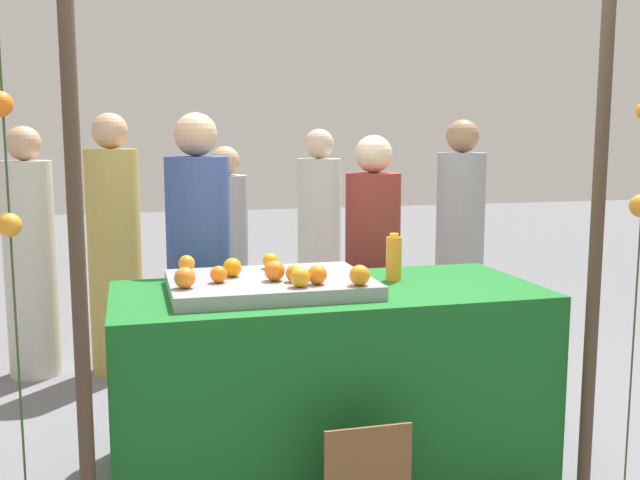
{
  "coord_description": "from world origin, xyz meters",
  "views": [
    {
      "loc": [
        -0.86,
        -3.13,
        1.56
      ],
      "look_at": [
        0.0,
        0.15,
        1.07
      ],
      "focal_mm": 41.26,
      "sensor_mm": 36.0,
      "label": 1
    }
  ],
  "objects": [
    {
      "name": "canopy_post_right",
      "position": [
        1.04,
        -0.47,
        1.15
      ],
      "size": [
        0.06,
        0.06,
        2.31
      ],
      "primitive_type": "cylinder",
      "color": "#473828",
      "rests_on": "ground_plane"
    },
    {
      "name": "orange_6",
      "position": [
        -0.65,
        -0.12,
        0.98
      ],
      "size": [
        0.09,
        0.09,
        0.09
      ],
      "primitive_type": "sphere",
      "color": "orange",
      "rests_on": "orange_tray"
    },
    {
      "name": "canopy_post_left",
      "position": [
        -1.04,
        -0.47,
        1.15
      ],
      "size": [
        0.06,
        0.06,
        2.31
      ],
      "primitive_type": "cylinder",
      "color": "#473828",
      "rests_on": "ground_plane"
    },
    {
      "name": "ground_plane",
      "position": [
        0.0,
        0.0,
        0.0
      ],
      "size": [
        24.0,
        24.0,
        0.0
      ],
      "primitive_type": "plane",
      "color": "slate"
    },
    {
      "name": "orange_0",
      "position": [
        -0.22,
        0.24,
        0.97
      ],
      "size": [
        0.07,
        0.07,
        0.07
      ],
      "primitive_type": "sphere",
      "color": "orange",
      "rests_on": "orange_tray"
    },
    {
      "name": "orange_tray",
      "position": [
        -0.27,
        0.01,
        0.9
      ],
      "size": [
        0.88,
        0.65,
        0.06
      ],
      "primitive_type": "cube",
      "color": "gray",
      "rests_on": "stall_counter"
    },
    {
      "name": "orange_2",
      "position": [
        -0.18,
        -0.1,
        0.97
      ],
      "size": [
        0.07,
        0.07,
        0.07
      ],
      "primitive_type": "sphere",
      "color": "orange",
      "rests_on": "orange_tray"
    },
    {
      "name": "orange_4",
      "position": [
        -0.5,
        -0.04,
        0.97
      ],
      "size": [
        0.07,
        0.07,
        0.07
      ],
      "primitive_type": "sphere",
      "color": "orange",
      "rests_on": "orange_tray"
    },
    {
      "name": "orange_5",
      "position": [
        -0.1,
        -0.18,
        0.98
      ],
      "size": [
        0.08,
        0.08,
        0.08
      ],
      "primitive_type": "sphere",
      "color": "orange",
      "rests_on": "orange_tray"
    },
    {
      "name": "juice_bottle",
      "position": [
        0.35,
        0.11,
        0.98
      ],
      "size": [
        0.07,
        0.07,
        0.22
      ],
      "color": "orange",
      "rests_on": "stall_counter"
    },
    {
      "name": "crowd_person_0",
      "position": [
        -0.96,
        1.78,
        0.79
      ],
      "size": [
        0.34,
        0.34,
        1.7
      ],
      "color": "tan",
      "rests_on": "ground_plane"
    },
    {
      "name": "orange_1",
      "position": [
        -0.61,
        0.26,
        0.97
      ],
      "size": [
        0.08,
        0.08,
        0.08
      ],
      "primitive_type": "sphere",
      "color": "orange",
      "rests_on": "orange_tray"
    },
    {
      "name": "crowd_person_4",
      "position": [
        0.5,
        2.1,
        0.75
      ],
      "size": [
        0.32,
        0.32,
        1.6
      ],
      "color": "beige",
      "rests_on": "ground_plane"
    },
    {
      "name": "orange_9",
      "position": [
        -0.26,
        -0.06,
        0.98
      ],
      "size": [
        0.09,
        0.09,
        0.09
      ],
      "primitive_type": "sphere",
      "color": "orange",
      "rests_on": "orange_tray"
    },
    {
      "name": "orange_8",
      "position": [
        0.07,
        -0.25,
        0.98
      ],
      "size": [
        0.09,
        0.09,
        0.09
      ],
      "primitive_type": "sphere",
      "color": "orange",
      "rests_on": "orange_tray"
    },
    {
      "name": "vendor_right",
      "position": [
        0.47,
        0.78,
        0.73
      ],
      "size": [
        0.31,
        0.31,
        1.56
      ],
      "color": "maroon",
      "rests_on": "ground_plane"
    },
    {
      "name": "crowd_person_2",
      "position": [
        1.36,
        1.52,
        0.77
      ],
      "size": [
        0.33,
        0.33,
        1.66
      ],
      "color": "#99999E",
      "rests_on": "ground_plane"
    },
    {
      "name": "orange_3",
      "position": [
        -0.18,
        -0.22,
        0.98
      ],
      "size": [
        0.08,
        0.08,
        0.08
      ],
      "primitive_type": "sphere",
      "color": "orange",
      "rests_on": "orange_tray"
    },
    {
      "name": "orange_7",
      "position": [
        -0.42,
        0.08,
        0.98
      ],
      "size": [
        0.08,
        0.08,
        0.08
      ],
      "primitive_type": "sphere",
      "color": "orange",
      "rests_on": "orange_tray"
    },
    {
      "name": "garland_strand_left",
      "position": [
        -1.25,
        -0.54,
        1.71
      ],
      "size": [
        0.1,
        0.1,
        2.15
      ],
      "color": "#2D4C23",
      "rests_on": "ground_plane"
    },
    {
      "name": "crowd_person_1",
      "position": [
        -0.2,
        1.94,
        0.69
      ],
      "size": [
        0.3,
        0.3,
        1.48
      ],
      "color": "#99999E",
      "rests_on": "ground_plane"
    },
    {
      "name": "crowd_person_3",
      "position": [
        -1.48,
        1.85,
        0.75
      ],
      "size": [
        0.32,
        0.32,
        1.61
      ],
      "color": "beige",
      "rests_on": "ground_plane"
    },
    {
      "name": "vendor_left",
      "position": [
        -0.51,
        0.75,
        0.78
      ],
      "size": [
        0.34,
        0.34,
        1.67
      ],
      "color": "#384C8C",
      "rests_on": "ground_plane"
    },
    {
      "name": "stall_counter",
      "position": [
        0.0,
        0.0,
        0.44
      ],
      "size": [
        1.92,
        0.86,
        0.87
      ],
      "primitive_type": "cube",
      "color": "#196023",
      "rests_on": "ground_plane"
    }
  ]
}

